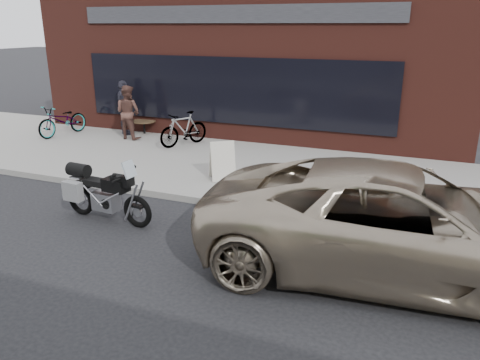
{
  "coord_description": "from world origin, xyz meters",
  "views": [
    {
      "loc": [
        3.71,
        -4.2,
        3.61
      ],
      "look_at": [
        0.6,
        3.48,
        0.85
      ],
      "focal_mm": 35.0,
      "sensor_mm": 36.0,
      "label": 1
    }
  ],
  "objects": [
    {
      "name": "storefront",
      "position": [
        -2.0,
        13.98,
        2.25
      ],
      "size": [
        14.0,
        10.07,
        4.5
      ],
      "color": "#50211A",
      "rests_on": "ground"
    },
    {
      "name": "sandwich_sign",
      "position": [
        -0.62,
        5.39,
        0.6
      ],
      "size": [
        0.76,
        0.75,
        0.9
      ],
      "rotation": [
        0.0,
        0.0,
        0.62
      ],
      "color": "beige",
      "rests_on": "near_sidewalk"
    },
    {
      "name": "near_sidewalk",
      "position": [
        0.0,
        7.0,
        0.07
      ],
      "size": [
        44.0,
        6.0,
        0.15
      ],
      "primitive_type": "cube",
      "color": "gray",
      "rests_on": "ground"
    },
    {
      "name": "ground",
      "position": [
        0.0,
        0.0,
        0.0
      ],
      "size": [
        120.0,
        120.0,
        0.0
      ],
      "primitive_type": "plane",
      "color": "black",
      "rests_on": "ground"
    },
    {
      "name": "bicycle_front",
      "position": [
        -7.32,
        7.6,
        0.64
      ],
      "size": [
        0.91,
        1.95,
        0.99
      ],
      "primitive_type": "imported",
      "rotation": [
        0.0,
        0.0,
        -0.14
      ],
      "color": "gray",
      "rests_on": "near_sidewalk"
    },
    {
      "name": "cafe_table",
      "position": [
        -5.0,
        8.8,
        0.55
      ],
      "size": [
        0.77,
        0.77,
        0.44
      ],
      "color": "black",
      "rests_on": "near_sidewalk"
    },
    {
      "name": "cafe_patron_right",
      "position": [
        -5.5,
        8.47,
        1.03
      ],
      "size": [
        1.07,
        0.99,
        1.76
      ],
      "primitive_type": "imported",
      "rotation": [
        0.0,
        0.0,
        2.44
      ],
      "color": "#312F3C",
      "rests_on": "near_sidewalk"
    },
    {
      "name": "bicycle_rear",
      "position": [
        -3.0,
        7.88,
        0.65
      ],
      "size": [
        1.16,
        1.71,
        1.01
      ],
      "primitive_type": "imported",
      "rotation": [
        0.0,
        0.0,
        -0.45
      ],
      "color": "gray",
      "rests_on": "near_sidewalk"
    },
    {
      "name": "motorcycle",
      "position": [
        -1.91,
        2.59,
        0.55
      ],
      "size": [
        2.03,
        0.65,
        1.28
      ],
      "rotation": [
        0.0,
        0.0,
        -0.08
      ],
      "color": "black",
      "rests_on": "ground"
    },
    {
      "name": "minivan",
      "position": [
        3.5,
        2.6,
        0.82
      ],
      "size": [
        6.12,
        3.23,
        1.64
      ],
      "primitive_type": "imported",
      "rotation": [
        0.0,
        0.0,
        1.66
      ],
      "color": "tan",
      "rests_on": "ground"
    },
    {
      "name": "cafe_patron_left",
      "position": [
        -5.04,
        8.01,
        0.99
      ],
      "size": [
        0.87,
        0.71,
        1.68
      ],
      "primitive_type": "imported",
      "rotation": [
        0.0,
        0.0,
        3.06
      ],
      "color": "brown",
      "rests_on": "near_sidewalk"
    }
  ]
}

